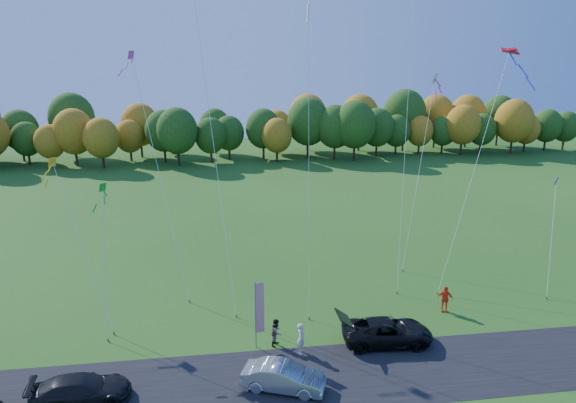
{
  "coord_description": "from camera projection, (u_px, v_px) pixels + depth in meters",
  "views": [
    {
      "loc": [
        -4.69,
        -27.46,
        16.62
      ],
      "look_at": [
        0.0,
        6.0,
        7.0
      ],
      "focal_mm": 32.0,
      "sensor_mm": 36.0,
      "label": 1
    }
  ],
  "objects": [
    {
      "name": "kite_diamond_blue_low",
      "position": [
        552.0,
        237.0,
        37.63
      ],
      "size": [
        3.25,
        5.02,
        7.99
      ],
      "color": "#4C3F33",
      "rests_on": "ground"
    },
    {
      "name": "kite_diamond_yellow",
      "position": [
        81.0,
        243.0,
        33.33
      ],
      "size": [
        5.0,
        7.35,
        10.28
      ],
      "color": "#4C3F33",
      "rests_on": "ground"
    },
    {
      "name": "kite_diamond_pink",
      "position": [
        159.0,
        174.0,
        36.71
      ],
      "size": [
        4.22,
        7.6,
        17.3
      ],
      "color": "#4C3F33",
      "rests_on": "ground"
    },
    {
      "name": "feather_flag",
      "position": [
        259.0,
        307.0,
        29.72
      ],
      "size": [
        0.55,
        0.2,
        4.23
      ],
      "color": "#999999",
      "rests_on": "ground"
    },
    {
      "name": "person_tailgate_a",
      "position": [
        301.0,
        338.0,
        29.54
      ],
      "size": [
        0.63,
        0.79,
        1.87
      ],
      "primitive_type": "imported",
      "rotation": [
        0.0,
        0.0,
        1.27
      ],
      "color": "silver",
      "rests_on": "ground"
    },
    {
      "name": "person_east",
      "position": [
        445.0,
        299.0,
        34.39
      ],
      "size": [
        1.16,
        0.79,
        1.83
      ],
      "primitive_type": "imported",
      "rotation": [
        0.0,
        0.0,
        -0.35
      ],
      "color": "#F33A16",
      "rests_on": "ground"
    },
    {
      "name": "kite_delta_blue",
      "position": [
        206.0,
        86.0,
        34.31
      ],
      "size": [
        4.51,
        10.89,
        29.96
      ],
      "color": "#4C3F33",
      "rests_on": "ground"
    },
    {
      "name": "kite_parafoil_rainbow",
      "position": [
        475.0,
        167.0,
        38.44
      ],
      "size": [
        9.03,
        7.4,
        17.56
      ],
      "color": "#4C3F33",
      "rests_on": "ground"
    },
    {
      "name": "person_tailgate_b",
      "position": [
        277.0,
        332.0,
        30.41
      ],
      "size": [
        0.92,
        1.0,
        1.66
      ],
      "primitive_type": "imported",
      "rotation": [
        0.0,
        0.0,
        1.11
      ],
      "color": "gray",
      "rests_on": "ground"
    },
    {
      "name": "tree_line",
      "position": [
        246.0,
        161.0,
        83.72
      ],
      "size": [
        116.0,
        12.0,
        10.0
      ],
      "primitive_type": null,
      "color": "#1E4711",
      "rests_on": "ground"
    },
    {
      "name": "asphalt_strip",
      "position": [
        314.0,
        377.0,
        27.52
      ],
      "size": [
        90.0,
        6.0,
        0.01
      ],
      "primitive_type": "cube",
      "color": "black",
      "rests_on": "ground"
    },
    {
      "name": "silver_sedan",
      "position": [
        284.0,
        377.0,
        26.37
      ],
      "size": [
        4.53,
        2.9,
        1.41
      ],
      "primitive_type": "imported",
      "rotation": [
        0.0,
        0.0,
        1.21
      ],
      "color": "#B3B3B8",
      "rests_on": "ground"
    },
    {
      "name": "kite_delta_red",
      "position": [
        309.0,
        125.0,
        34.39
      ],
      "size": [
        2.72,
        9.13,
        23.78
      ],
      "color": "#4C3F33",
      "rests_on": "ground"
    },
    {
      "name": "ground",
      "position": [
        302.0,
        338.0,
        31.33
      ],
      "size": [
        160.0,
        160.0,
        0.0
      ],
      "primitive_type": "plane",
      "color": "#205316"
    },
    {
      "name": "kite_diamond_green",
      "position": [
        105.0,
        251.0,
        31.42
      ],
      "size": [
        0.97,
        4.05,
        9.31
      ],
      "color": "#4C3F33",
      "rests_on": "ground"
    },
    {
      "name": "black_suv",
      "position": [
        387.0,
        332.0,
        30.63
      ],
      "size": [
        5.53,
        2.84,
        1.49
      ],
      "primitive_type": "imported",
      "rotation": [
        0.0,
        0.0,
        1.5
      ],
      "color": "black",
      "rests_on": "ground"
    },
    {
      "name": "dark_truck_a",
      "position": [
        81.0,
        390.0,
        25.38
      ],
      "size": [
        4.97,
        2.39,
        1.4
      ],
      "primitive_type": "imported",
      "rotation": [
        0.0,
        0.0,
        1.66
      ],
      "color": "black",
      "rests_on": "ground"
    },
    {
      "name": "kite_diamond_white",
      "position": [
        419.0,
        171.0,
        41.72
      ],
      "size": [
        4.55,
        5.96,
        15.7
      ],
      "color": "#4C3F33",
      "rests_on": "ground"
    },
    {
      "name": "kite_parafoil_orange",
      "position": [
        410.0,
        60.0,
        38.2
      ],
      "size": [
        6.03,
        11.66,
        33.04
      ],
      "color": "#4C3F33",
      "rests_on": "ground"
    }
  ]
}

